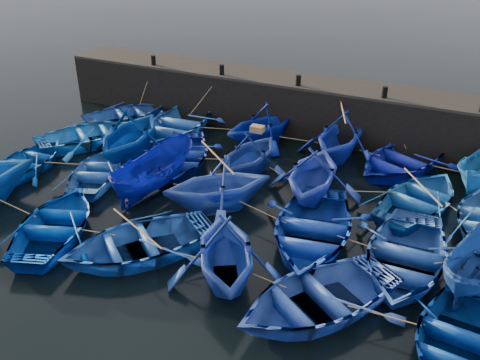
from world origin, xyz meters
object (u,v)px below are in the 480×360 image
at_px(boat_13, 29,161).
at_px(wooden_crate, 257,129).
at_px(boat_8, 180,156).
at_px(boat_0, 127,114).

xyz_separation_m(boat_13, wooden_crate, (9.11, 3.60, 1.74)).
relative_size(boat_8, wooden_crate, 9.30).
bearing_deg(wooden_crate, boat_8, -171.08).
relative_size(boat_13, wooden_crate, 7.84).
bearing_deg(boat_8, boat_13, -175.09).
distance_m(boat_13, wooden_crate, 9.94).
distance_m(boat_0, boat_13, 6.35).
height_order(boat_13, wooden_crate, wooden_crate).
bearing_deg(boat_0, wooden_crate, -163.09).
xyz_separation_m(boat_0, boat_13, (-0.54, -6.33, -0.03)).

